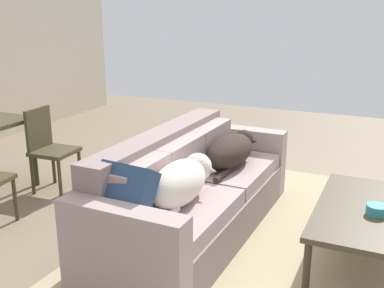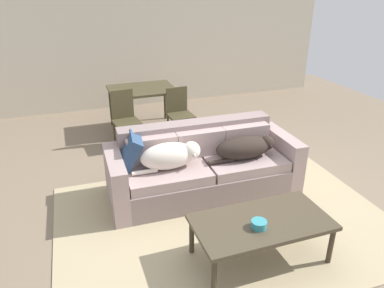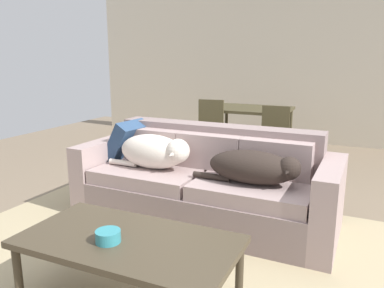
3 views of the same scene
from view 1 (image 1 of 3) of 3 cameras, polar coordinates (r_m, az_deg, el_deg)
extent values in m
plane|color=#7C6A55|center=(4.14, 3.09, -9.98)|extent=(10.00, 10.00, 0.00)
cube|color=tan|center=(3.82, 9.89, -12.51)|extent=(3.75, 2.74, 0.01)
cube|color=gray|center=(3.94, 0.55, -8.60)|extent=(2.02, 0.95, 0.35)
cube|color=#A18986|center=(3.43, -3.05, -8.19)|extent=(0.99, 0.89, 0.13)
cube|color=#A18986|center=(4.27, 3.43, -3.14)|extent=(0.99, 0.89, 0.13)
cube|color=gray|center=(3.90, -3.83, -1.15)|extent=(2.00, 0.28, 0.38)
cube|color=#A18986|center=(3.32, -6.25, -5.00)|extent=(0.62, 0.17, 0.32)
cube|color=#A18986|center=(3.82, -1.34, -1.96)|extent=(0.62, 0.17, 0.32)
cube|color=#A18986|center=(4.36, 2.38, 0.36)|extent=(0.62, 0.17, 0.32)
cube|color=#A18986|center=(3.02, -8.57, -13.61)|extent=(0.20, 0.91, 0.67)
cube|color=#A18986|center=(4.81, 6.11, -1.85)|extent=(0.20, 0.91, 0.67)
ellipsoid|color=silver|center=(3.32, -1.63, -4.88)|extent=(0.66, 0.32, 0.32)
sphere|color=silver|center=(3.54, 0.73, -2.88)|extent=(0.22, 0.22, 0.22)
cone|color=#ACA296|center=(3.50, 2.18, -3.28)|extent=(0.10, 0.12, 0.10)
cylinder|color=silver|center=(3.11, -3.12, -9.03)|extent=(0.29, 0.06, 0.05)
ellipsoid|color=#2C231E|center=(4.15, 4.73, -0.85)|extent=(0.73, 0.36, 0.27)
sphere|color=#2C231E|center=(4.41, 6.44, 0.59)|extent=(0.18, 0.18, 0.18)
cone|color=black|center=(4.39, 7.46, 0.34)|extent=(0.09, 0.10, 0.08)
cylinder|color=#2C231E|center=(3.87, 3.88, -3.78)|extent=(0.33, 0.06, 0.05)
cube|color=navy|center=(3.08, -8.58, -6.37)|extent=(0.37, 0.44, 0.42)
cube|color=#453A2A|center=(3.62, 20.64, -7.74)|extent=(1.30, 0.67, 0.04)
cylinder|color=#3A3123|center=(3.21, 14.06, -14.79)|extent=(0.05, 0.05, 0.40)
cylinder|color=#3A3123|center=(4.28, 17.17, -6.86)|extent=(0.05, 0.05, 0.40)
cylinder|color=teal|center=(3.52, 21.96, -7.59)|extent=(0.15, 0.15, 0.07)
cylinder|color=#38331F|center=(5.17, -19.00, -1.10)|extent=(0.05, 0.05, 0.72)
cylinder|color=#3C3621|center=(4.43, -21.10, -6.44)|extent=(0.04, 0.04, 0.40)
cube|color=#423C25|center=(4.93, -16.68, -0.90)|extent=(0.42, 0.42, 0.04)
cube|color=#423C25|center=(4.98, -18.53, 1.87)|extent=(0.36, 0.06, 0.42)
cylinder|color=#3C3621|center=(4.77, -16.08, -4.27)|extent=(0.04, 0.04, 0.41)
cylinder|color=#3C3621|center=(5.03, -13.75, -3.03)|extent=(0.04, 0.04, 0.41)
cylinder|color=#3C3621|center=(4.98, -19.21, -3.68)|extent=(0.04, 0.04, 0.41)
cylinder|color=#3C3621|center=(5.22, -16.81, -2.52)|extent=(0.04, 0.04, 0.41)
camera|label=2|loc=(3.00, 81.85, 15.98)|focal=34.45mm
camera|label=3|loc=(4.79, 44.16, 7.54)|focal=35.40mm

